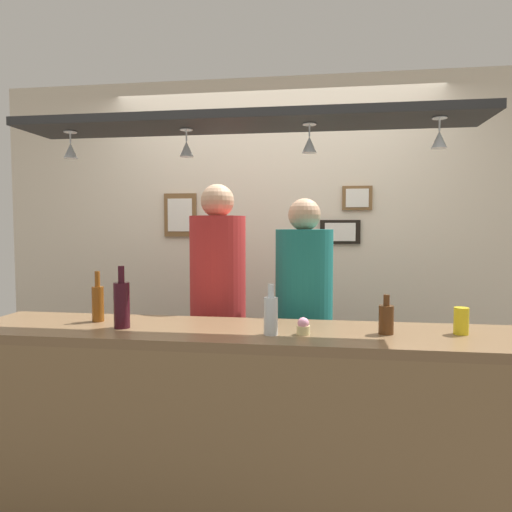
{
  "coord_description": "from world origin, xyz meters",
  "views": [
    {
      "loc": [
        0.37,
        -2.49,
        1.46
      ],
      "look_at": [
        0.0,
        0.1,
        1.3
      ],
      "focal_mm": 32.5,
      "sensor_mm": 36.0,
      "label": 1
    }
  ],
  "objects_px": {
    "drink_can": "(461,321)",
    "picture_frame_caricature": "(180,215)",
    "cupcake": "(303,327)",
    "picture_frame_upper_small": "(357,198)",
    "person_left_red_shirt": "(218,296)",
    "bottle_wine_dark_red": "(122,304)",
    "bottle_beer_amber_tall": "(98,302)",
    "bottle_beer_brown_stubby": "(386,319)",
    "bottle_soda_clear": "(271,314)",
    "picture_frame_lower_pair": "(340,232)",
    "person_right_teal_shirt": "(304,308)"
  },
  "relations": [
    {
      "from": "picture_frame_upper_small",
      "to": "bottle_soda_clear",
      "type": "bearing_deg",
      "value": -107.73
    },
    {
      "from": "person_right_teal_shirt",
      "to": "bottle_beer_amber_tall",
      "type": "xyz_separation_m",
      "value": [
        -1.03,
        -0.53,
        0.1
      ]
    },
    {
      "from": "bottle_beer_brown_stubby",
      "to": "person_right_teal_shirt",
      "type": "bearing_deg",
      "value": 123.18
    },
    {
      "from": "bottle_beer_brown_stubby",
      "to": "cupcake",
      "type": "height_order",
      "value": "bottle_beer_brown_stubby"
    },
    {
      "from": "drink_can",
      "to": "picture_frame_lower_pair",
      "type": "bearing_deg",
      "value": 109.87
    },
    {
      "from": "picture_frame_upper_small",
      "to": "bottle_beer_amber_tall",
      "type": "bearing_deg",
      "value": -136.21
    },
    {
      "from": "drink_can",
      "to": "cupcake",
      "type": "relative_size",
      "value": 1.56
    },
    {
      "from": "picture_frame_upper_small",
      "to": "picture_frame_caricature",
      "type": "distance_m",
      "value": 1.38
    },
    {
      "from": "bottle_soda_clear",
      "to": "bottle_wine_dark_red",
      "type": "relative_size",
      "value": 0.77
    },
    {
      "from": "person_left_red_shirt",
      "to": "picture_frame_caricature",
      "type": "distance_m",
      "value": 1.07
    },
    {
      "from": "bottle_beer_amber_tall",
      "to": "bottle_soda_clear",
      "type": "bearing_deg",
      "value": -10.4
    },
    {
      "from": "bottle_soda_clear",
      "to": "cupcake",
      "type": "xyz_separation_m",
      "value": [
        0.14,
        0.03,
        -0.06
      ]
    },
    {
      "from": "bottle_soda_clear",
      "to": "picture_frame_upper_small",
      "type": "xyz_separation_m",
      "value": [
        0.48,
        1.5,
        0.61
      ]
    },
    {
      "from": "bottle_beer_brown_stubby",
      "to": "bottle_soda_clear",
      "type": "distance_m",
      "value": 0.52
    },
    {
      "from": "bottle_wine_dark_red",
      "to": "person_right_teal_shirt",
      "type": "bearing_deg",
      "value": 37.87
    },
    {
      "from": "bottle_beer_amber_tall",
      "to": "bottle_beer_brown_stubby",
      "type": "relative_size",
      "value": 1.44
    },
    {
      "from": "bottle_wine_dark_red",
      "to": "picture_frame_upper_small",
      "type": "bearing_deg",
      "value": 50.51
    },
    {
      "from": "bottle_soda_clear",
      "to": "picture_frame_lower_pair",
      "type": "bearing_deg",
      "value": 76.62
    },
    {
      "from": "bottle_beer_brown_stubby",
      "to": "bottle_wine_dark_red",
      "type": "relative_size",
      "value": 0.6
    },
    {
      "from": "bottle_beer_brown_stubby",
      "to": "picture_frame_caricature",
      "type": "distance_m",
      "value": 2.06
    },
    {
      "from": "bottle_beer_brown_stubby",
      "to": "picture_frame_lower_pair",
      "type": "height_order",
      "value": "picture_frame_lower_pair"
    },
    {
      "from": "cupcake",
      "to": "bottle_wine_dark_red",
      "type": "bearing_deg",
      "value": 179.11
    },
    {
      "from": "person_right_teal_shirt",
      "to": "bottle_wine_dark_red",
      "type": "relative_size",
      "value": 5.43
    },
    {
      "from": "drink_can",
      "to": "picture_frame_caricature",
      "type": "height_order",
      "value": "picture_frame_caricature"
    },
    {
      "from": "bottle_beer_brown_stubby",
      "to": "bottle_soda_clear",
      "type": "bearing_deg",
      "value": -170.0
    },
    {
      "from": "cupcake",
      "to": "picture_frame_caricature",
      "type": "relative_size",
      "value": 0.23
    },
    {
      "from": "bottle_beer_brown_stubby",
      "to": "picture_frame_upper_small",
      "type": "distance_m",
      "value": 1.55
    },
    {
      "from": "picture_frame_caricature",
      "to": "bottle_soda_clear",
      "type": "bearing_deg",
      "value": -59.38
    },
    {
      "from": "person_left_red_shirt",
      "to": "person_right_teal_shirt",
      "type": "xyz_separation_m",
      "value": [
        0.52,
        0.0,
        -0.06
      ]
    },
    {
      "from": "picture_frame_upper_small",
      "to": "person_right_teal_shirt",
      "type": "bearing_deg",
      "value": -114.09
    },
    {
      "from": "person_left_red_shirt",
      "to": "bottle_soda_clear",
      "type": "xyz_separation_m",
      "value": [
        0.4,
        -0.7,
        0.03
      ]
    },
    {
      "from": "bottle_beer_brown_stubby",
      "to": "picture_frame_upper_small",
      "type": "bearing_deg",
      "value": 91.46
    },
    {
      "from": "picture_frame_lower_pair",
      "to": "bottle_soda_clear",
      "type": "bearing_deg",
      "value": -103.38
    },
    {
      "from": "person_left_red_shirt",
      "to": "picture_frame_upper_small",
      "type": "distance_m",
      "value": 1.36
    },
    {
      "from": "person_right_teal_shirt",
      "to": "drink_can",
      "type": "relative_size",
      "value": 13.36
    },
    {
      "from": "picture_frame_upper_small",
      "to": "bottle_wine_dark_red",
      "type": "bearing_deg",
      "value": -129.49
    },
    {
      "from": "bottle_beer_brown_stubby",
      "to": "bottle_beer_amber_tall",
      "type": "bearing_deg",
      "value": 176.94
    },
    {
      "from": "bottle_beer_amber_tall",
      "to": "picture_frame_upper_small",
      "type": "distance_m",
      "value": 2.02
    },
    {
      "from": "cupcake",
      "to": "picture_frame_upper_small",
      "type": "bearing_deg",
      "value": 77.19
    },
    {
      "from": "cupcake",
      "to": "picture_frame_upper_small",
      "type": "relative_size",
      "value": 0.35
    },
    {
      "from": "bottle_beer_brown_stubby",
      "to": "picture_frame_lower_pair",
      "type": "bearing_deg",
      "value": 96.43
    },
    {
      "from": "person_right_teal_shirt",
      "to": "cupcake",
      "type": "xyz_separation_m",
      "value": [
        0.02,
        -0.67,
        0.03
      ]
    },
    {
      "from": "person_left_red_shirt",
      "to": "bottle_beer_brown_stubby",
      "type": "bearing_deg",
      "value": -33.38
    },
    {
      "from": "person_left_red_shirt",
      "to": "person_right_teal_shirt",
      "type": "height_order",
      "value": "person_left_red_shirt"
    },
    {
      "from": "bottle_beer_brown_stubby",
      "to": "drink_can",
      "type": "height_order",
      "value": "bottle_beer_brown_stubby"
    },
    {
      "from": "person_left_red_shirt",
      "to": "drink_can",
      "type": "height_order",
      "value": "person_left_red_shirt"
    },
    {
      "from": "bottle_beer_amber_tall",
      "to": "picture_frame_lower_pair",
      "type": "bearing_deg",
      "value": 46.44
    },
    {
      "from": "person_left_red_shirt",
      "to": "bottle_wine_dark_red",
      "type": "xyz_separation_m",
      "value": [
        -0.32,
        -0.66,
        0.06
      ]
    },
    {
      "from": "person_right_teal_shirt",
      "to": "bottle_beer_amber_tall",
      "type": "relative_size",
      "value": 6.27
    },
    {
      "from": "bottle_beer_amber_tall",
      "to": "bottle_beer_brown_stubby",
      "type": "bearing_deg",
      "value": -3.06
    }
  ]
}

